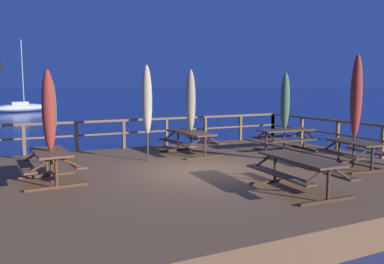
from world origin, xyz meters
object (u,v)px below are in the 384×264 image
Objects in this scene: patio_umbrella_short_front at (49,111)px; patio_umbrella_tall_mid_left at (147,100)px; picnic_table_back_right at (355,149)px; picnic_table_mid_left at (286,135)px; picnic_table_front_right at (299,167)px; picnic_table_mid_right at (51,160)px; picnic_table_back_left at (191,138)px; patio_umbrella_tall_back_right at (51,109)px; patio_umbrella_short_back at (191,101)px; sailboat_distant at (21,107)px; patio_umbrella_short_mid at (356,96)px; patio_umbrella_tall_front at (285,101)px.

patio_umbrella_tall_mid_left is at bearing 26.26° from patio_umbrella_short_front.
picnic_table_back_right is 6.25m from patio_umbrella_tall_mid_left.
picnic_table_mid_left is at bearing 86.46° from picnic_table_back_right.
picnic_table_front_right is 5.88m from picnic_table_mid_right.
patio_umbrella_tall_mid_left reaches higher than picnic_table_back_left.
picnic_table_back_right is 3.26m from picnic_table_mid_left.
picnic_table_back_right is at bearing -29.58° from patio_umbrella_tall_back_right.
picnic_table_mid_left is 5.30m from patio_umbrella_tall_mid_left.
picnic_table_back_right is 0.65× the size of patio_umbrella_short_front.
patio_umbrella_short_back is at bearing 22.17° from patio_umbrella_short_front.
patio_umbrella_short_front reaches higher than picnic_table_back_right.
sailboat_distant is (-6.81, 35.50, -0.70)m from picnic_table_mid_left.
picnic_table_mid_left is at bearing 86.53° from patio_umbrella_short_mid.
patio_umbrella_short_back is at bearing 128.28° from picnic_table_back_right.
patio_umbrella_tall_back_right is 2.82m from patio_umbrella_tall_mid_left.
patio_umbrella_short_mid is at bearing -51.32° from patio_umbrella_short_back.
patio_umbrella_short_mid reaches higher than patio_umbrella_short_front.
picnic_table_mid_left is at bearing 9.93° from patio_umbrella_tall_front.
sailboat_distant reaches higher than picnic_table_back_left.
sailboat_distant is at bearing 99.67° from picnic_table_back_right.
picnic_table_mid_right is 0.63× the size of patio_umbrella_short_back.
patio_umbrella_short_back reaches higher than patio_umbrella_tall_front.
sailboat_distant is (1.35, 36.65, -0.69)m from picnic_table_mid_right.
picnic_table_mid_right is at bearing -172.03° from patio_umbrella_tall_front.
picnic_table_back_right is (7.95, -2.11, -0.00)m from picnic_table_mid_right.
patio_umbrella_tall_back_right is 4.44m from patio_umbrella_short_back.
picnic_table_mid_right and picnic_table_back_left have the same top height.
picnic_table_mid_right is 5.29m from patio_umbrella_short_back.
patio_umbrella_short_mid is at bearing -35.95° from patio_umbrella_tall_mid_left.
patio_umbrella_tall_back_right is at bearing 150.72° from patio_umbrella_short_mid.
patio_umbrella_tall_front is (3.33, -0.82, -0.05)m from patio_umbrella_short_back.
picnic_table_back_left is 1.05× the size of picnic_table_mid_left.
patio_umbrella_tall_front is at bearing 54.06° from picnic_table_front_right.
picnic_table_back_left is 5.27m from patio_umbrella_short_front.
picnic_table_mid_left is at bearing 7.99° from picnic_table_mid_right.
picnic_table_back_left is 0.70× the size of patio_umbrella_short_mid.
patio_umbrella_short_mid is 6.08m from patio_umbrella_tall_mid_left.
sailboat_distant is at bearing 92.75° from patio_umbrella_tall_mid_left.
patio_umbrella_tall_mid_left is (-1.72, -0.46, 1.32)m from picnic_table_back_left.
picnic_table_mid_right is 0.85× the size of picnic_table_mid_left.
patio_umbrella_short_mid is at bearing -29.28° from patio_umbrella_tall_back_right.
patio_umbrella_tall_back_right is (-4.44, 0.25, 1.10)m from picnic_table_back_left.
patio_umbrella_tall_back_right is (-7.63, 4.33, 1.12)m from picnic_table_back_right.
patio_umbrella_short_back is (-3.20, 4.06, 1.27)m from picnic_table_back_right.
sailboat_distant is (-1.69, 35.13, -2.02)m from patio_umbrella_tall_mid_left.
picnic_table_mid_right is at bearing 145.25° from picnic_table_front_right.
patio_umbrella_short_back is at bearing -105.20° from picnic_table_back_left.
sailboat_distant is (1.34, 36.63, -1.87)m from patio_umbrella_short_front.
patio_umbrella_short_back is (4.43, -0.28, 0.15)m from patio_umbrella_tall_back_right.
patio_umbrella_short_back is (-0.01, -0.02, 1.25)m from picnic_table_back_left.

